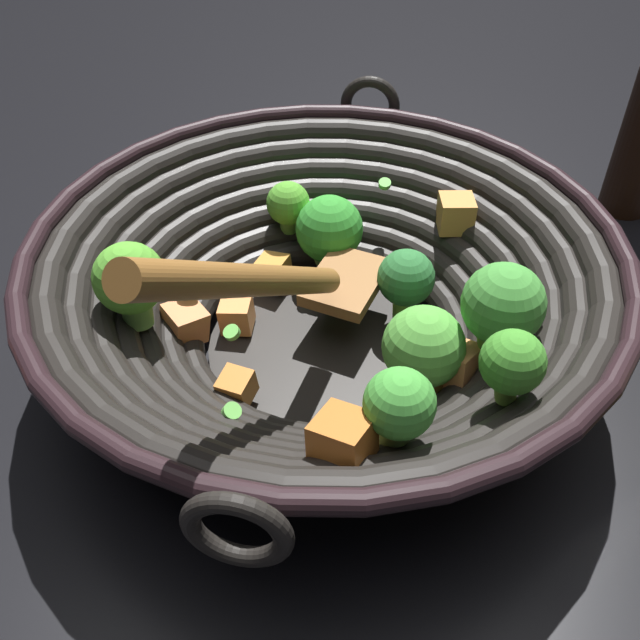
# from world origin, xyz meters

# --- Properties ---
(ground_plane) EXTENTS (4.00, 4.00, 0.00)m
(ground_plane) POSITION_xyz_m (0.00, 0.00, 0.00)
(ground_plane) COLOR black
(wok) EXTENTS (0.41, 0.44, 0.23)m
(wok) POSITION_xyz_m (-0.00, 0.00, 0.07)
(wok) COLOR black
(wok) RESTS_ON ground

